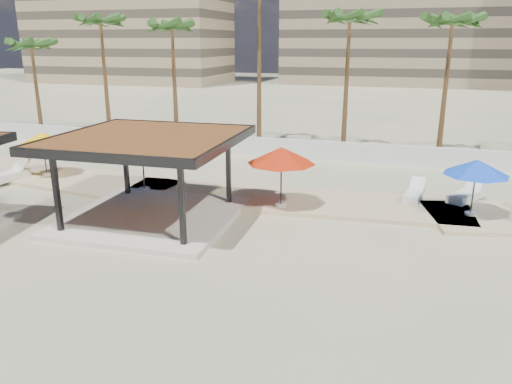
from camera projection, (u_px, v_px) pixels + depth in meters
The scene contains 17 objects.
ground at pixel (184, 256), 17.28m from camera, with size 200.00×200.00×0.00m, color #CBB786.
promenade at pixel (291, 197), 23.71m from camera, with size 44.45×7.97×0.24m.
boundary_wall at pixel (291, 149), 31.74m from camera, with size 56.00×0.30×1.20m, color silver.
pavilion_central at pixel (149, 170), 20.26m from camera, with size 7.24×7.24×3.57m.
umbrella_b at pixel (42, 139), 26.45m from camera, with size 2.65×2.65×2.34m.
umbrella_c at pixel (281, 156), 21.32m from camera, with size 3.31×3.31×2.65m.
umbrella_d at pixel (476, 168), 20.30m from camera, with size 3.09×3.09×2.37m.
umbrella_f at pixel (142, 145), 23.70m from camera, with size 2.95×2.95×2.62m.
lounger_a at pixel (9, 175), 26.13m from camera, with size 1.06×2.50×0.92m.
lounger_b at pixel (466, 195), 22.84m from camera, with size 1.86×2.42×0.89m.
lounger_c at pixel (414, 194), 23.04m from camera, with size 1.02×2.18×0.79m.
palm_a at pixel (31, 48), 38.03m from camera, with size 3.00×3.00×7.73m.
palm_b at pixel (101, 25), 36.23m from camera, with size 3.00×3.00×9.42m.
palm_c at pixel (172, 31), 34.11m from camera, with size 3.00×3.00×8.97m.
palm_d at pixel (259, 0), 32.59m from camera, with size 3.00×3.00×11.00m.
palm_e at pixel (350, 23), 30.88m from camera, with size 3.00×3.00×9.39m.
palm_f at pixel (452, 27), 29.43m from camera, with size 3.00×3.00×9.13m.
Camera 1 is at (7.08, -14.45, 7.15)m, focal length 35.00 mm.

